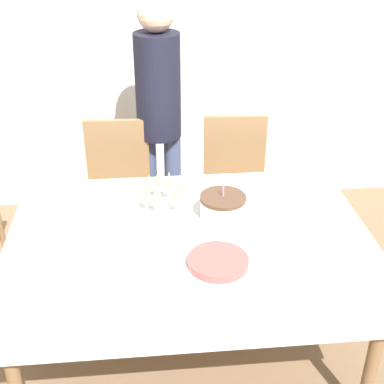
% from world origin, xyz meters
% --- Properties ---
extents(ground_plane, '(12.00, 12.00, 0.00)m').
position_xyz_m(ground_plane, '(0.00, 0.00, 0.00)').
color(ground_plane, brown).
extents(wall_back, '(8.00, 0.05, 2.70)m').
position_xyz_m(wall_back, '(0.00, 1.71, 1.35)').
color(wall_back, silver).
rests_on(wall_back, ground_plane).
extents(dining_table, '(1.69, 1.13, 0.77)m').
position_xyz_m(dining_table, '(0.00, 0.00, 0.67)').
color(dining_table, white).
rests_on(dining_table, ground_plane).
extents(dining_chair_far_left, '(0.44, 0.44, 0.95)m').
position_xyz_m(dining_chair_far_left, '(-0.37, 0.89, 0.52)').
color(dining_chair_far_left, olive).
rests_on(dining_chair_far_left, ground_plane).
extents(dining_chair_far_right, '(0.45, 0.45, 0.95)m').
position_xyz_m(dining_chair_far_right, '(0.38, 0.89, 0.52)').
color(dining_chair_far_right, olive).
rests_on(dining_chair_far_right, ground_plane).
extents(birthday_cake, '(0.22, 0.22, 0.19)m').
position_xyz_m(birthday_cake, '(0.18, 0.10, 0.83)').
color(birthday_cake, white).
rests_on(birthday_cake, dining_table).
extents(champagne_tray, '(0.29, 0.29, 0.18)m').
position_xyz_m(champagne_tray, '(-0.11, 0.21, 0.86)').
color(champagne_tray, silver).
rests_on(champagne_tray, dining_table).
extents(plate_stack_main, '(0.26, 0.26, 0.03)m').
position_xyz_m(plate_stack_main, '(0.10, -0.28, 0.79)').
color(plate_stack_main, '#CC4C47').
rests_on(plate_stack_main, dining_table).
extents(cake_knife, '(0.30, 0.05, 0.00)m').
position_xyz_m(cake_knife, '(0.22, -0.11, 0.77)').
color(cake_knife, silver).
rests_on(cake_knife, dining_table).
extents(fork_pile, '(0.18, 0.09, 0.02)m').
position_xyz_m(fork_pile, '(-0.46, -0.11, 0.78)').
color(fork_pile, silver).
rests_on(fork_pile, dining_table).
extents(napkin_pile, '(0.15, 0.15, 0.01)m').
position_xyz_m(napkin_pile, '(-0.49, 0.08, 0.78)').
color(napkin_pile, '#8CC6E0').
rests_on(napkin_pile, dining_table).
extents(person_standing, '(0.28, 0.28, 1.68)m').
position_xyz_m(person_standing, '(-0.09, 1.07, 1.01)').
color(person_standing, '#3F4C72').
rests_on(person_standing, ground_plane).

